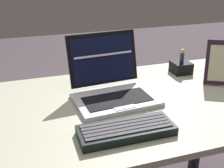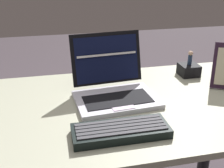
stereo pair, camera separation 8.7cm
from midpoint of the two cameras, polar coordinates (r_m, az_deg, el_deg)
name	(u,v)px [view 1 (the left image)]	position (r m, az deg, el deg)	size (l,w,h in m)	color
desk	(98,135)	(1.14, -5.06, -10.40)	(1.52, 0.71, 0.71)	#9A9C85
laptop_front	(112,87)	(1.11, -2.29, -0.59)	(0.33, 0.30, 0.24)	#B5B4C1
external_keyboard	(126,130)	(0.90, 0.13, -9.39)	(0.31, 0.12, 0.03)	black
photo_frame	(222,63)	(1.29, 19.64, 3.94)	(0.15, 0.11, 0.20)	#281628
figurine_stand	(181,67)	(1.40, 12.08, 3.27)	(0.09, 0.09, 0.05)	black
figurine	(182,55)	(1.38, 12.31, 5.69)	(0.02, 0.02, 0.07)	#223350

